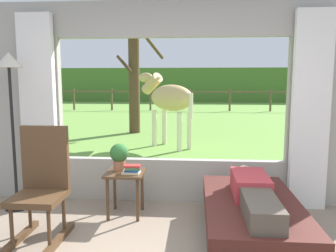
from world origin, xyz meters
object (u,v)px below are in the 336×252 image
(book_stack, at_px, (132,169))
(floor_lamp_left, at_px, (10,84))
(recliner_sofa, at_px, (251,220))
(potted_plant, at_px, (119,155))
(reclining_person, at_px, (253,192))
(rocking_chair, at_px, (42,184))
(horse, at_px, (169,98))
(pasture_tree, at_px, (135,75))
(side_table, at_px, (125,180))

(book_stack, distance_m, floor_lamp_left, 1.77)
(recliner_sofa, xyz_separation_m, potted_plant, (-1.44, 0.63, 0.48))
(reclining_person, relative_size, rocking_chair, 1.28)
(potted_plant, xyz_separation_m, book_stack, (0.17, -0.12, -0.14))
(book_stack, bearing_deg, horse, 88.63)
(potted_plant, distance_m, pasture_tree, 6.23)
(horse, distance_m, pasture_tree, 2.46)
(recliner_sofa, distance_m, reclining_person, 0.31)
(reclining_person, bearing_deg, potted_plant, 154.72)
(reclining_person, height_order, horse, horse)
(horse, bearing_deg, book_stack, -139.12)
(potted_plant, relative_size, floor_lamp_left, 0.17)
(rocking_chair, relative_size, potted_plant, 3.50)
(recliner_sofa, xyz_separation_m, side_table, (-1.36, 0.57, 0.21))
(reclining_person, xyz_separation_m, pasture_tree, (-2.33, 6.76, 1.19))
(side_table, bearing_deg, floor_lamp_left, 175.94)
(book_stack, xyz_separation_m, floor_lamp_left, (-1.48, 0.16, 0.97))
(side_table, bearing_deg, book_stack, -32.58)
(reclining_person, height_order, side_table, reclining_person)
(book_stack, relative_size, pasture_tree, 0.06)
(recliner_sofa, distance_m, book_stack, 1.41)
(floor_lamp_left, xyz_separation_m, pasture_tree, (0.41, 6.04, 0.17))
(horse, bearing_deg, potted_plant, -141.63)
(floor_lamp_left, bearing_deg, reclining_person, -14.71)
(reclining_person, distance_m, pasture_tree, 7.25)
(side_table, bearing_deg, rocking_chair, -138.89)
(rocking_chair, height_order, potted_plant, rocking_chair)
(book_stack, bearing_deg, rocking_chair, -145.03)
(rocking_chair, bearing_deg, book_stack, 34.81)
(side_table, xyz_separation_m, potted_plant, (-0.08, 0.06, 0.28))
(floor_lamp_left, bearing_deg, potted_plant, -1.68)
(floor_lamp_left, bearing_deg, side_table, -4.06)
(side_table, height_order, book_stack, book_stack)
(recliner_sofa, distance_m, side_table, 1.49)
(rocking_chair, height_order, book_stack, rocking_chair)
(rocking_chair, xyz_separation_m, book_stack, (0.81, 0.56, 0.02))
(book_stack, distance_m, horse, 4.15)
(pasture_tree, bearing_deg, reclining_person, -70.97)
(potted_plant, height_order, horse, horse)
(book_stack, xyz_separation_m, pasture_tree, (-1.06, 6.20, 1.14))
(horse, bearing_deg, pasture_tree, 71.23)
(recliner_sofa, distance_m, potted_plant, 1.65)
(floor_lamp_left, relative_size, pasture_tree, 0.52)
(book_stack, xyz_separation_m, horse, (0.10, 4.10, 0.59))
(book_stack, distance_m, pasture_tree, 6.39)
(potted_plant, bearing_deg, side_table, -36.87)
(rocking_chair, distance_m, potted_plant, 0.94)
(reclining_person, height_order, book_stack, reclining_person)
(recliner_sofa, relative_size, reclining_person, 1.19)
(horse, bearing_deg, floor_lamp_left, -159.49)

